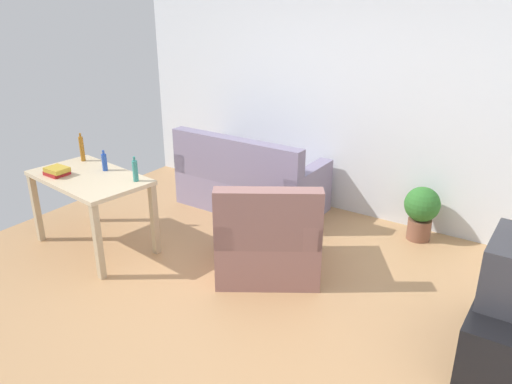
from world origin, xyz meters
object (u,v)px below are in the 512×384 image
Objects in this scene: tv_stand at (507,328)px; book_stack at (57,171)px; couch at (249,183)px; bottle_blue at (104,162)px; desk at (90,186)px; potted_plant at (422,210)px; armchair at (268,240)px; bottle_tall at (135,170)px; bottle_amber at (82,149)px.

tv_stand is 4.06m from book_stack.
bottle_blue is at bearing 63.67° from couch.
book_stack is (-0.27, -0.15, 0.15)m from desk.
potted_plant is at bearing 35.89° from book_stack.
bottle_blue is at bearing -20.74° from armchair.
tv_stand is at bearing 5.78° from bottle_tall.
bottle_tall reaches higher than couch.
potted_plant is 2.51× the size of book_stack.
bottle_amber is 0.43m from bottle_blue.
desk is at bearing -14.71° from armchair.
couch reaches higher than tv_stand.
couch is at bearing 63.67° from bottle_blue.
bottle_amber is at bearing 169.80° from bottle_blue.
armchair is at bearing 130.85° from couch.
bottle_amber reaches higher than tv_stand.
bottle_amber is (-0.41, 0.27, 0.24)m from desk.
bottle_amber is at bearing 50.32° from couch.
bottle_blue reaches higher than couch.
armchair is (1.69, 0.54, -0.33)m from desk.
book_stack is (-0.75, -0.30, -0.06)m from bottle_tall.
tv_stand is 0.86× the size of desk.
armchair is at bearing 88.10° from tv_stand.
couch is at bearing 50.32° from bottle_amber.
desk reaches higher than tv_stand.
book_stack is (-1.00, -1.80, 0.49)m from couch.
potted_plant is at bearing 39.85° from bottle_tall.
book_stack reaches higher than tv_stand.
bottle_blue is at bearing 94.40° from tv_stand.
bottle_tall is at bearing -140.15° from potted_plant.
tv_stand is at bearing -54.83° from potted_plant.
desk is at bearing -162.59° from bottle_tall.
desk is at bearing -93.55° from bottle_blue.
armchair is 2.20m from bottle_amber.
bottle_amber is 1.43× the size of bottle_blue.
bottle_blue is at bearing 50.77° from book_stack.
bottle_tall reaches higher than desk.
bottle_blue is at bearing -10.20° from bottle_amber.
potted_plant is at bearing -156.67° from armchair.
couch is 6.97× the size of bottle_tall.
potted_plant is 2.75× the size of bottle_blue.
couch reaches higher than desk.
bottle_tall reaches higher than armchair.
bottle_blue is at bearing 174.94° from bottle_tall.
bottle_amber reaches higher than bottle_blue.
potted_plant is at bearing -170.77° from couch.
bottle_amber reaches higher than couch.
desk is 0.28m from bottle_blue.
potted_plant is 3.64m from book_stack.
bottle_tall is at bearing 95.78° from tv_stand.
desk is at bearing -143.50° from potted_plant.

